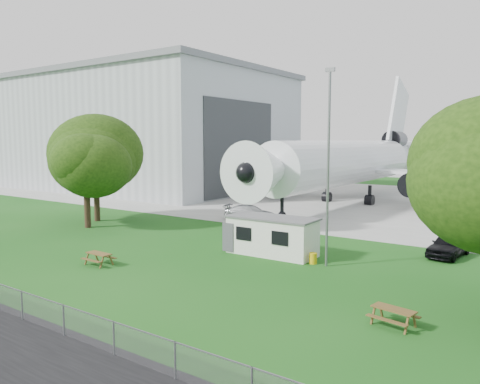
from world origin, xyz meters
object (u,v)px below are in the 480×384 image
Objects in this scene: airliner at (351,161)px; site_cabin at (272,236)px; hangar at (148,131)px; picnic_east at (393,326)px; picnic_west at (99,265)px.

airliner is 29.86m from site_cabin.
hangar is at bearing 179.78° from airliner.
hangar is 64.85m from picnic_east.
hangar is 51.83m from picnic_west.
site_cabin is 3.77× the size of picnic_west.
picnic_west is at bearing -47.71° from hangar.
airliner is 26.52× the size of picnic_west.
hangar is 23.89× the size of picnic_east.
hangar is at bearing 154.79° from picnic_east.
site_cabin is at bearing 49.89° from picnic_west.
hangar reaches higher than picnic_east.
airliner is at bearing 88.81° from picnic_west.
hangar reaches higher than site_cabin.
picnic_east is at bearing 3.82° from picnic_west.
picnic_west and picnic_east have the same top height.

